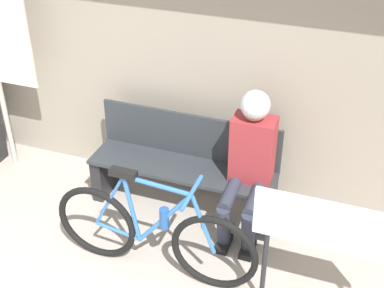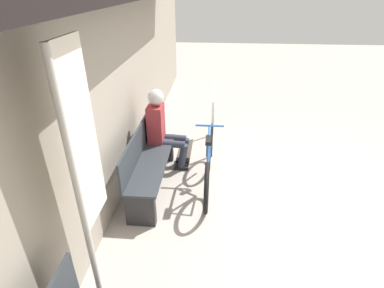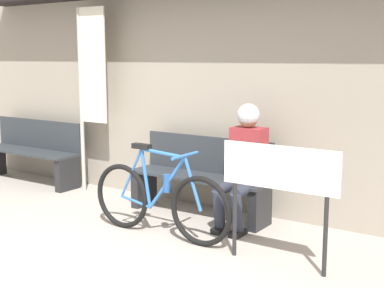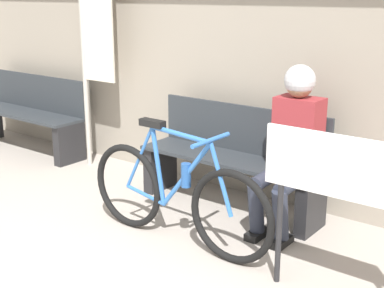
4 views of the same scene
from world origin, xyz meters
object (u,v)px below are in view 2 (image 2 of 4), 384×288
(person_seated, at_px, (162,124))
(banner_pole, at_px, (83,162))
(park_bench_near, at_px, (148,163))
(bicycle, at_px, (208,165))
(signboard, at_px, (213,105))

(person_seated, bearing_deg, banner_pole, 176.31)
(banner_pole, bearing_deg, person_seated, -3.69)
(park_bench_near, relative_size, bicycle, 1.00)
(banner_pole, xyz_separation_m, signboard, (3.01, -0.90, -0.69))
(signboard, bearing_deg, park_bench_near, 147.09)
(park_bench_near, bearing_deg, banner_pole, 178.51)
(park_bench_near, height_order, bicycle, bicycle)
(park_bench_near, relative_size, person_seated, 1.28)
(park_bench_near, distance_m, banner_pole, 1.99)
(park_bench_near, height_order, signboard, signboard)
(person_seated, relative_size, signboard, 1.23)
(person_seated, bearing_deg, park_bench_near, 170.11)
(park_bench_near, height_order, banner_pole, banner_pole)
(person_seated, bearing_deg, bicycle, -126.20)
(park_bench_near, xyz_separation_m, bicycle, (0.07, -0.82, -0.04))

